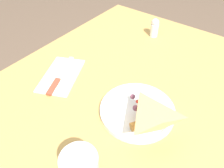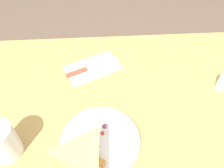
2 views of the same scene
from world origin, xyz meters
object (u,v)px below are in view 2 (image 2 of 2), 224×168
(butter_knife, at_px, (90,68))
(salt_shaker, at_px, (224,80))
(napkin_folded, at_px, (93,68))
(plate_pizza, at_px, (100,140))
(dining_table, at_px, (125,130))
(milk_glass, at_px, (2,142))

(butter_knife, relative_size, salt_shaker, 2.46)
(napkin_folded, distance_m, butter_knife, 0.01)
(plate_pizza, xyz_separation_m, salt_shaker, (0.44, 0.19, 0.03))
(dining_table, xyz_separation_m, milk_glass, (-0.35, -0.10, 0.15))
(plate_pizza, height_order, salt_shaker, salt_shaker)
(plate_pizza, bearing_deg, milk_glass, -177.76)
(milk_glass, bearing_deg, butter_knife, 54.66)
(milk_glass, height_order, salt_shaker, milk_glass)
(dining_table, xyz_separation_m, salt_shaker, (0.35, 0.09, 0.14))
(dining_table, xyz_separation_m, napkin_folded, (-0.11, 0.23, 0.10))
(dining_table, bearing_deg, butter_knife, 117.89)
(napkin_folded, height_order, butter_knife, butter_knife)
(plate_pizza, distance_m, milk_glass, 0.26)
(milk_glass, distance_m, butter_knife, 0.40)
(plate_pizza, height_order, milk_glass, milk_glass)
(dining_table, height_order, plate_pizza, plate_pizza)
(dining_table, distance_m, napkin_folded, 0.27)
(plate_pizza, bearing_deg, dining_table, 46.73)
(milk_glass, height_order, butter_knife, milk_glass)
(plate_pizza, xyz_separation_m, napkin_folded, (-0.02, 0.32, -0.01))
(salt_shaker, bearing_deg, plate_pizza, -156.98)
(butter_knife, bearing_deg, dining_table, -86.10)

